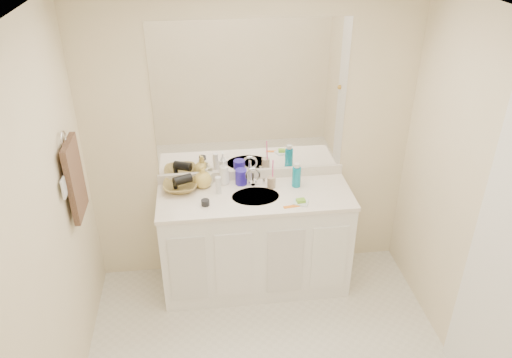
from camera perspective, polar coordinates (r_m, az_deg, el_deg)
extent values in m
cube|color=white|center=(2.35, 3.04, 17.21)|extent=(2.60, 2.60, 0.02)
cube|color=#F7E8C2|center=(3.97, -0.57, 4.19)|extent=(2.60, 0.02, 2.40)
cube|color=#F7E8C2|center=(2.97, -23.48, -8.26)|extent=(0.02, 2.60, 2.40)
cube|color=#F7E8C2|center=(3.30, 25.37, -4.69)|extent=(0.02, 2.60, 2.40)
cube|color=white|center=(4.13, -0.09, -7.21)|extent=(1.50, 0.55, 0.85)
cube|color=white|center=(3.89, -0.09, -2.01)|extent=(1.52, 0.57, 0.03)
cube|color=silver|center=(4.08, -0.53, 0.55)|extent=(1.52, 0.03, 0.08)
cylinder|color=beige|center=(3.87, -0.05, -2.13)|extent=(0.37, 0.37, 0.02)
cylinder|color=silver|center=(3.99, -0.37, 0.04)|extent=(0.02, 0.02, 0.11)
cube|color=white|center=(3.82, -0.59, 9.04)|extent=(1.48, 0.01, 1.20)
cylinder|color=#2518A5|center=(4.00, -1.71, 0.25)|extent=(0.11, 0.11, 0.13)
cylinder|color=tan|center=(3.96, 1.76, -0.36)|extent=(0.07, 0.07, 0.09)
cylinder|color=#FF43A0|center=(3.91, 1.93, 0.98)|extent=(0.02, 0.04, 0.20)
cylinder|color=#0D87A5|center=(3.97, 4.64, 0.23)|extent=(0.08, 0.08, 0.16)
cube|color=white|center=(3.78, 5.13, -2.71)|extent=(0.14, 0.12, 0.01)
cube|color=#7AC12F|center=(3.78, 5.14, -2.48)|extent=(0.07, 0.06, 0.02)
cube|color=orange|center=(3.74, 4.17, -3.13)|extent=(0.14, 0.05, 0.01)
cylinder|color=black|center=(3.76, -5.81, -2.70)|extent=(0.07, 0.07, 0.04)
cylinder|color=white|center=(3.88, -4.33, -0.71)|extent=(0.05, 0.05, 0.14)
imported|color=white|center=(3.98, -3.69, 0.83)|extent=(0.08, 0.08, 0.22)
imported|color=beige|center=(4.00, -5.53, 0.30)|extent=(0.09, 0.09, 0.15)
imported|color=#D7B953|center=(3.96, -6.11, 0.25)|extent=(0.19, 0.19, 0.18)
imported|color=olive|center=(3.97, -8.63, -0.81)|extent=(0.28, 0.28, 0.07)
cylinder|color=black|center=(3.94, -8.40, -0.08)|extent=(0.16, 0.12, 0.07)
torus|color=silver|center=(3.43, -21.15, 4.34)|extent=(0.01, 0.11, 0.11)
cube|color=#3A281F|center=(3.56, -19.98, 0.00)|extent=(0.04, 0.32, 0.55)
cube|color=white|center=(3.37, -21.10, -0.95)|extent=(0.01, 0.08, 0.13)
cube|color=white|center=(3.21, 27.03, -10.62)|extent=(0.02, 0.82, 2.00)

